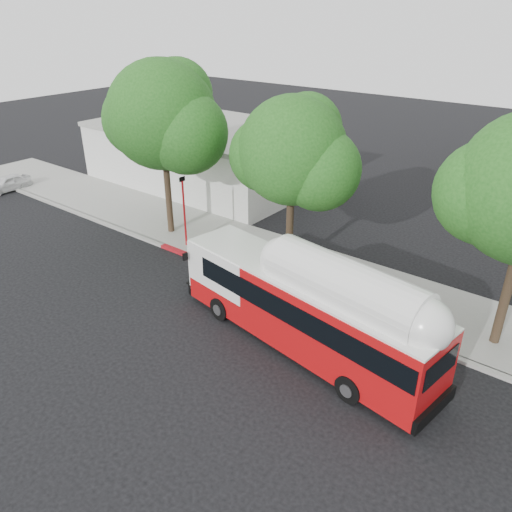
{
  "coord_description": "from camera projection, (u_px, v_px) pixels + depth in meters",
  "views": [
    {
      "loc": [
        11.37,
        -12.71,
        12.06
      ],
      "look_at": [
        -0.76,
        3.0,
        2.03
      ],
      "focal_mm": 35.0,
      "sensor_mm": 36.0,
      "label": 1
    }
  ],
  "objects": [
    {
      "name": "sidewalk",
      "position": [
        310.0,
        270.0,
        25.18
      ],
      "size": [
        60.0,
        5.0,
        0.15
      ],
      "primitive_type": "cube",
      "color": "gray",
      "rests_on": "ground"
    },
    {
      "name": "curb_strip",
      "position": [
        281.0,
        291.0,
        23.35
      ],
      "size": [
        60.0,
        0.3,
        0.15
      ],
      "primitive_type": "cube",
      "color": "gray",
      "rests_on": "ground"
    },
    {
      "name": "street_tree_mid",
      "position": [
        300.0,
        157.0,
        22.56
      ],
      "size": [
        5.75,
        5.0,
        8.62
      ],
      "color": "#2D2116",
      "rests_on": "ground"
    },
    {
      "name": "red_curb_segment",
      "position": [
        232.0,
        272.0,
        24.98
      ],
      "size": [
        10.0,
        0.32,
        0.16
      ],
      "primitive_type": "cube",
      "color": "maroon",
      "rests_on": "ground"
    },
    {
      "name": "parked_car",
      "position": [
        7.0,
        183.0,
        35.86
      ],
      "size": [
        3.32,
        1.34,
        1.13
      ],
      "primitive_type": "imported",
      "rotation": [
        0.0,
        0.0,
        0.0
      ],
      "color": "silver",
      "rests_on": "ground"
    },
    {
      "name": "low_commercial_bldg",
      "position": [
        206.0,
        153.0,
        37.18
      ],
      "size": [
        16.2,
        10.2,
        4.25
      ],
      "color": "silver",
      "rests_on": "ground"
    },
    {
      "name": "transit_bus",
      "position": [
        304.0,
        311.0,
        18.93
      ],
      "size": [
        12.22,
        4.16,
        3.56
      ],
      "rotation": [
        0.0,
        0.0,
        -0.16
      ],
      "color": "#B70C0F",
      "rests_on": "ground"
    },
    {
      "name": "ground",
      "position": [
        226.0,
        331.0,
        20.63
      ],
      "size": [
        120.0,
        120.0,
        0.0
      ],
      "primitive_type": "plane",
      "color": "black",
      "rests_on": "ground"
    },
    {
      "name": "signal_pole",
      "position": [
        184.0,
        212.0,
        26.77
      ],
      "size": [
        0.12,
        0.38,
        4.06
      ],
      "color": "red",
      "rests_on": "ground"
    },
    {
      "name": "street_tree_left",
      "position": [
        169.0,
        120.0,
        26.22
      ],
      "size": [
        6.67,
        5.8,
        9.74
      ],
      "color": "#2D2116",
      "rests_on": "ground"
    }
  ]
}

